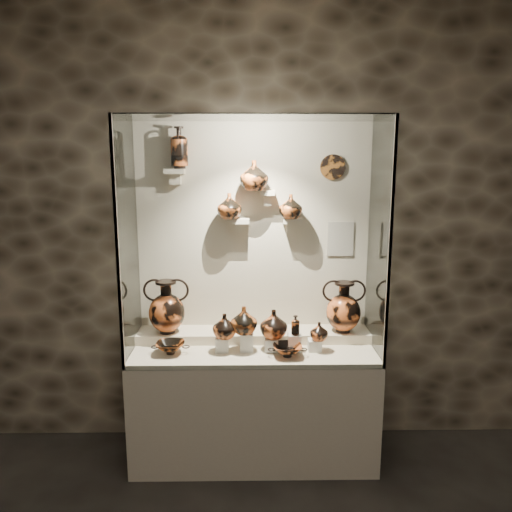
{
  "coord_description": "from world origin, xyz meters",
  "views": [
    {
      "loc": [
        -0.03,
        -1.13,
        2.14
      ],
      "look_at": [
        0.02,
        2.18,
        1.49
      ],
      "focal_mm": 35.0,
      "sensor_mm": 36.0,
      "label": 1
    }
  ],
  "objects_px": {
    "kylix_right": "(287,349)",
    "lekythos_tall": "(179,145)",
    "ovoid_vase_b": "(254,175)",
    "jug_c": "(274,324)",
    "amphora_left": "(167,307)",
    "kylix_left": "(170,347)",
    "lekythos_small": "(295,324)",
    "jug_b": "(244,320)",
    "jug_a": "(225,326)",
    "jug_e": "(319,331)",
    "ovoid_vase_a": "(229,206)",
    "amphora_right": "(344,307)",
    "ovoid_vase_c": "(291,207)"
  },
  "relations": [
    {
      "from": "kylix_right",
      "to": "lekythos_tall",
      "type": "relative_size",
      "value": 0.78
    },
    {
      "from": "kylix_right",
      "to": "lekythos_tall",
      "type": "bearing_deg",
      "value": 166.11
    },
    {
      "from": "kylix_right",
      "to": "ovoid_vase_b",
      "type": "height_order",
      "value": "ovoid_vase_b"
    },
    {
      "from": "ovoid_vase_b",
      "to": "jug_c",
      "type": "bearing_deg",
      "value": -76.29
    },
    {
      "from": "amphora_left",
      "to": "kylix_left",
      "type": "height_order",
      "value": "amphora_left"
    },
    {
      "from": "lekythos_small",
      "to": "lekythos_tall",
      "type": "bearing_deg",
      "value": 146.99
    },
    {
      "from": "amphora_left",
      "to": "jug_c",
      "type": "xyz_separation_m",
      "value": [
        0.76,
        -0.17,
        -0.07
      ]
    },
    {
      "from": "jug_b",
      "to": "ovoid_vase_b",
      "type": "height_order",
      "value": "ovoid_vase_b"
    },
    {
      "from": "kylix_left",
      "to": "jug_b",
      "type": "bearing_deg",
      "value": 25.38
    },
    {
      "from": "jug_a",
      "to": "kylix_left",
      "type": "distance_m",
      "value": 0.39
    },
    {
      "from": "amphora_left",
      "to": "jug_a",
      "type": "distance_m",
      "value": 0.48
    },
    {
      "from": "amphora_left",
      "to": "jug_b",
      "type": "relative_size",
      "value": 2.05
    },
    {
      "from": "jug_e",
      "to": "ovoid_vase_a",
      "type": "height_order",
      "value": "ovoid_vase_a"
    },
    {
      "from": "jug_c",
      "to": "lekythos_small",
      "type": "relative_size",
      "value": 1.27
    },
    {
      "from": "jug_b",
      "to": "ovoid_vase_a",
      "type": "bearing_deg",
      "value": 128.07
    },
    {
      "from": "jug_a",
      "to": "lekythos_tall",
      "type": "relative_size",
      "value": 0.53
    },
    {
      "from": "amphora_left",
      "to": "ovoid_vase_b",
      "type": "xyz_separation_m",
      "value": [
        0.63,
        0.06,
        0.93
      ]
    },
    {
      "from": "jug_c",
      "to": "amphora_right",
      "type": "bearing_deg",
      "value": 5.61
    },
    {
      "from": "amphora_left",
      "to": "ovoid_vase_a",
      "type": "xyz_separation_m",
      "value": [
        0.45,
        0.07,
        0.71
      ]
    },
    {
      "from": "amphora_right",
      "to": "jug_b",
      "type": "relative_size",
      "value": 1.97
    },
    {
      "from": "jug_a",
      "to": "kylix_right",
      "type": "relative_size",
      "value": 0.68
    },
    {
      "from": "kylix_right",
      "to": "ovoid_vase_c",
      "type": "xyz_separation_m",
      "value": [
        0.04,
        0.36,
        0.92
      ]
    },
    {
      "from": "amphora_right",
      "to": "ovoid_vase_c",
      "type": "bearing_deg",
      "value": -168.97
    },
    {
      "from": "jug_b",
      "to": "ovoid_vase_a",
      "type": "xyz_separation_m",
      "value": [
        -0.1,
        0.26,
        0.75
      ]
    },
    {
      "from": "jug_b",
      "to": "ovoid_vase_c",
      "type": "bearing_deg",
      "value": 55.03
    },
    {
      "from": "kylix_right",
      "to": "kylix_left",
      "type": "bearing_deg",
      "value": -171.61
    },
    {
      "from": "lekythos_small",
      "to": "ovoid_vase_c",
      "type": "height_order",
      "value": "ovoid_vase_c"
    },
    {
      "from": "kylix_left",
      "to": "ovoid_vase_a",
      "type": "height_order",
      "value": "ovoid_vase_a"
    },
    {
      "from": "amphora_right",
      "to": "jug_a",
      "type": "relative_size",
      "value": 2.17
    },
    {
      "from": "jug_e",
      "to": "ovoid_vase_b",
      "type": "bearing_deg",
      "value": 148.25
    },
    {
      "from": "jug_a",
      "to": "ovoid_vase_c",
      "type": "relative_size",
      "value": 1.0
    },
    {
      "from": "jug_c",
      "to": "kylix_left",
      "type": "distance_m",
      "value": 0.72
    },
    {
      "from": "lekythos_tall",
      "to": "kylix_right",
      "type": "bearing_deg",
      "value": -50.81
    },
    {
      "from": "amphora_right",
      "to": "jug_b",
      "type": "distance_m",
      "value": 0.74
    },
    {
      "from": "jug_a",
      "to": "lekythos_tall",
      "type": "bearing_deg",
      "value": 150.96
    },
    {
      "from": "amphora_left",
      "to": "ovoid_vase_b",
      "type": "bearing_deg",
      "value": -0.71
    },
    {
      "from": "amphora_left",
      "to": "kylix_left",
      "type": "bearing_deg",
      "value": -82.13
    },
    {
      "from": "kylix_right",
      "to": "ovoid_vase_c",
      "type": "relative_size",
      "value": 1.46
    },
    {
      "from": "amphora_right",
      "to": "amphora_left",
      "type": "bearing_deg",
      "value": -158.94
    },
    {
      "from": "amphora_right",
      "to": "jug_b",
      "type": "xyz_separation_m",
      "value": [
        -0.72,
        -0.2,
        -0.03
      ]
    },
    {
      "from": "lekythos_small",
      "to": "kylix_right",
      "type": "bearing_deg",
      "value": -137.53
    },
    {
      "from": "amphora_left",
      "to": "amphora_right",
      "type": "bearing_deg",
      "value": -5.49
    },
    {
      "from": "amphora_left",
      "to": "jug_c",
      "type": "height_order",
      "value": "amphora_left"
    },
    {
      "from": "jug_a",
      "to": "ovoid_vase_a",
      "type": "bearing_deg",
      "value": 96.58
    },
    {
      "from": "jug_c",
      "to": "ovoid_vase_b",
      "type": "distance_m",
      "value": 1.04
    },
    {
      "from": "lekythos_small",
      "to": "lekythos_tall",
      "type": "relative_size",
      "value": 0.48
    },
    {
      "from": "ovoid_vase_a",
      "to": "ovoid_vase_c",
      "type": "distance_m",
      "value": 0.43
    },
    {
      "from": "jug_a",
      "to": "jug_b",
      "type": "xyz_separation_m",
      "value": [
        0.13,
        0.01,
        0.04
      ]
    },
    {
      "from": "amphora_left",
      "to": "jug_a",
      "type": "relative_size",
      "value": 2.25
    },
    {
      "from": "amphora_left",
      "to": "kylix_right",
      "type": "relative_size",
      "value": 1.54
    }
  ]
}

